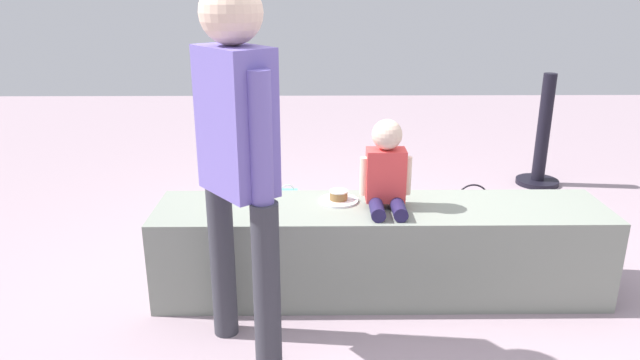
{
  "coord_description": "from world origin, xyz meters",
  "views": [
    {
      "loc": [
        -0.37,
        -2.96,
        1.68
      ],
      "look_at": [
        -0.34,
        -0.28,
        0.76
      ],
      "focal_mm": 32.71,
      "sensor_mm": 36.0,
      "label": 1
    }
  ],
  "objects_px": {
    "adult_standing": "(237,145)",
    "handbag_black_leather": "(471,211)",
    "gift_bag": "(281,208)",
    "water_bottle_near_gift": "(466,229)",
    "cake_plate": "(339,198)",
    "child_seated": "(386,170)"
  },
  "relations": [
    {
      "from": "child_seated",
      "to": "gift_bag",
      "type": "bearing_deg",
      "value": 123.06
    },
    {
      "from": "child_seated",
      "to": "handbag_black_leather",
      "type": "relative_size",
      "value": 1.54
    },
    {
      "from": "child_seated",
      "to": "cake_plate",
      "type": "bearing_deg",
      "value": 158.84
    },
    {
      "from": "handbag_black_leather",
      "to": "adult_standing",
      "type": "bearing_deg",
      "value": -134.26
    },
    {
      "from": "cake_plate",
      "to": "gift_bag",
      "type": "relative_size",
      "value": 0.72
    },
    {
      "from": "adult_standing",
      "to": "water_bottle_near_gift",
      "type": "xyz_separation_m",
      "value": [
        1.36,
        1.22,
        -0.93
      ]
    },
    {
      "from": "water_bottle_near_gift",
      "to": "child_seated",
      "type": "bearing_deg",
      "value": -133.83
    },
    {
      "from": "child_seated",
      "to": "water_bottle_near_gift",
      "type": "distance_m",
      "value": 1.13
    },
    {
      "from": "adult_standing",
      "to": "gift_bag",
      "type": "height_order",
      "value": "adult_standing"
    },
    {
      "from": "cake_plate",
      "to": "gift_bag",
      "type": "distance_m",
      "value": 1.03
    },
    {
      "from": "water_bottle_near_gift",
      "to": "handbag_black_leather",
      "type": "height_order",
      "value": "handbag_black_leather"
    },
    {
      "from": "child_seated",
      "to": "handbag_black_leather",
      "type": "distance_m",
      "value": 1.37
    },
    {
      "from": "child_seated",
      "to": "adult_standing",
      "type": "xyz_separation_m",
      "value": [
        -0.71,
        -0.55,
        0.29
      ]
    },
    {
      "from": "gift_bag",
      "to": "water_bottle_near_gift",
      "type": "height_order",
      "value": "gift_bag"
    },
    {
      "from": "child_seated",
      "to": "adult_standing",
      "type": "distance_m",
      "value": 0.94
    },
    {
      "from": "handbag_black_leather",
      "to": "water_bottle_near_gift",
      "type": "bearing_deg",
      "value": -110.7
    },
    {
      "from": "adult_standing",
      "to": "handbag_black_leather",
      "type": "xyz_separation_m",
      "value": [
        1.47,
        1.5,
        -0.91
      ]
    },
    {
      "from": "adult_standing",
      "to": "handbag_black_leather",
      "type": "height_order",
      "value": "adult_standing"
    },
    {
      "from": "gift_bag",
      "to": "water_bottle_near_gift",
      "type": "relative_size",
      "value": 1.57
    },
    {
      "from": "cake_plate",
      "to": "water_bottle_near_gift",
      "type": "relative_size",
      "value": 1.13
    },
    {
      "from": "adult_standing",
      "to": "cake_plate",
      "type": "distance_m",
      "value": 0.93
    },
    {
      "from": "cake_plate",
      "to": "water_bottle_near_gift",
      "type": "height_order",
      "value": "cake_plate"
    }
  ]
}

